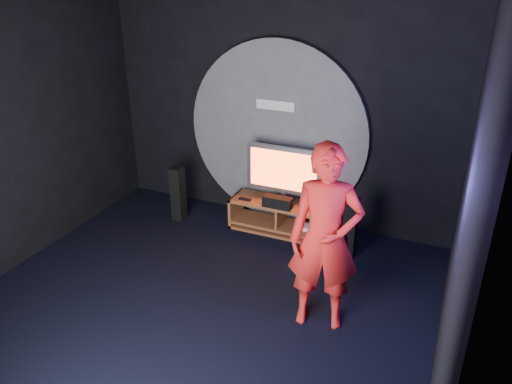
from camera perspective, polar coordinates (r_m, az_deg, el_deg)
floor at (r=5.67m, az=-7.14°, el=-13.34°), size 5.00×5.00×0.00m
back_wall at (r=6.94m, az=2.58°, el=10.33°), size 5.00×0.04×3.50m
right_wall at (r=4.16m, az=22.73°, el=-1.94°), size 0.04×5.00×3.50m
wall_disc_panel at (r=7.02m, az=2.34°, el=6.68°), size 2.60×0.11×2.60m
media_console at (r=7.03m, az=2.91°, el=-3.11°), size 1.44×0.45×0.45m
tv at (r=6.79m, az=3.18°, el=2.30°), size 1.06×0.22×0.80m
center_speaker at (r=6.76m, az=2.48°, el=-1.16°), size 0.40×0.15×0.15m
remote at (r=6.98m, az=-1.27°, el=-0.84°), size 0.18×0.05×0.02m
tower_speaker_left at (r=7.36m, az=-8.89°, el=-0.18°), size 0.16×0.18×0.82m
tower_speaker_right at (r=6.48m, az=10.69°, el=-3.98°), size 0.16×0.18×0.82m
subwoofer at (r=6.61m, az=8.97°, el=-5.61°), size 0.31×0.31×0.34m
player at (r=5.00m, az=7.90°, el=-5.38°), size 0.82×0.64×1.98m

